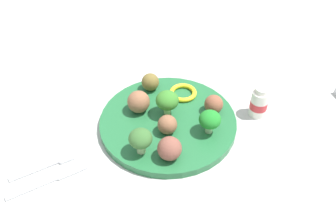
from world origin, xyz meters
The scene contains 15 objects.
ground_plane centered at (0.00, 0.00, 0.00)m, with size 4.00×4.00×0.00m, color #B2B2AD.
plate centered at (0.00, 0.00, 0.01)m, with size 0.28×0.28×0.02m, color #236638.
broccoli_floret_front_right centered at (0.01, 0.02, 0.05)m, with size 0.05×0.05×0.05m.
broccoli_floret_back_right centered at (-0.08, -0.06, 0.05)m, with size 0.04×0.04×0.05m.
broccoli_floret_center centered at (0.06, -0.06, 0.05)m, with size 0.04×0.04×0.05m.
meatball_back_right centered at (-0.03, -0.09, 0.04)m, with size 0.04×0.04×0.04m, color brown.
meatball_center centered at (0.10, -0.01, 0.04)m, with size 0.04×0.04×0.04m, color brown.
meatball_front_right centered at (-0.01, -0.03, 0.04)m, with size 0.04×0.04×0.04m, color brown.
meatball_front_left centered at (-0.05, 0.05, 0.04)m, with size 0.05×0.05×0.05m, color brown.
meatball_mid_left centered at (0.00, 0.11, 0.04)m, with size 0.04×0.04×0.04m, color brown.
pepper_ring_near_rim centered at (0.06, 0.06, 0.02)m, with size 0.06×0.06×0.01m, color yellow.
napkin centered at (-0.25, -0.04, 0.00)m, with size 0.17×0.12×0.01m, color white.
fork centered at (-0.25, -0.02, 0.01)m, with size 0.12×0.03×0.01m.
knife centered at (-0.25, -0.06, 0.01)m, with size 0.15×0.04×0.01m.
yogurt_bottle centered at (0.19, -0.04, 0.03)m, with size 0.04×0.04×0.07m.
Camera 1 is at (-0.20, -0.50, 0.53)m, focal length 39.15 mm.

